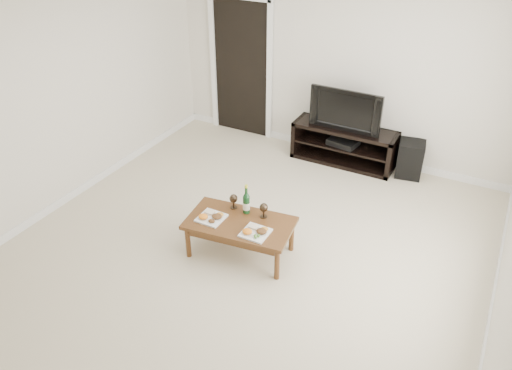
% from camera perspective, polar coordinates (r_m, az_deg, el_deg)
% --- Properties ---
extents(floor, '(5.50, 5.50, 0.00)m').
position_cam_1_polar(floor, '(5.52, -1.50, -7.95)').
color(floor, beige).
rests_on(floor, ground).
extents(back_wall, '(5.00, 0.04, 2.60)m').
position_cam_1_polar(back_wall, '(7.14, 9.60, 13.19)').
color(back_wall, silver).
rests_on(back_wall, ground).
extents(ceiling, '(5.00, 5.50, 0.04)m').
position_cam_1_polar(ceiling, '(4.34, -2.01, 19.67)').
color(ceiling, white).
rests_on(ceiling, back_wall).
extents(doorway, '(0.90, 0.02, 2.05)m').
position_cam_1_polar(doorway, '(7.80, -1.69, 13.07)').
color(doorway, black).
rests_on(doorway, ground).
extents(media_console, '(1.46, 0.45, 0.55)m').
position_cam_1_polar(media_console, '(7.23, 9.99, 4.52)').
color(media_console, black).
rests_on(media_console, ground).
extents(television, '(1.01, 0.14, 0.58)m').
position_cam_1_polar(television, '(6.99, 10.42, 8.63)').
color(television, black).
rests_on(television, media_console).
extents(av_receiver, '(0.44, 0.36, 0.08)m').
position_cam_1_polar(av_receiver, '(7.20, 9.94, 4.86)').
color(av_receiver, black).
rests_on(av_receiver, media_console).
extents(subwoofer, '(0.39, 0.39, 0.50)m').
position_cam_1_polar(subwoofer, '(7.12, 17.20, 2.86)').
color(subwoofer, black).
rests_on(subwoofer, ground).
extents(coffee_table, '(1.20, 0.75, 0.42)m').
position_cam_1_polar(coffee_table, '(5.42, -1.82, -6.01)').
color(coffee_table, '#573018').
rests_on(coffee_table, ground).
extents(plate_left, '(0.27, 0.27, 0.07)m').
position_cam_1_polar(plate_left, '(5.34, -5.15, -3.55)').
color(plate_left, white).
rests_on(plate_left, coffee_table).
extents(plate_right, '(0.27, 0.27, 0.07)m').
position_cam_1_polar(plate_right, '(5.10, -0.07, -5.27)').
color(plate_right, white).
rests_on(plate_right, coffee_table).
extents(wine_bottle, '(0.07, 0.07, 0.35)m').
position_cam_1_polar(wine_bottle, '(5.33, -1.11, -1.61)').
color(wine_bottle, '#0F3817').
rests_on(wine_bottle, coffee_table).
extents(goblet_left, '(0.09, 0.09, 0.17)m').
position_cam_1_polar(goblet_left, '(5.46, -2.58, -1.87)').
color(goblet_left, '#36291D').
rests_on(goblet_left, coffee_table).
extents(goblet_right, '(0.09, 0.09, 0.17)m').
position_cam_1_polar(goblet_right, '(5.31, 0.89, -2.91)').
color(goblet_right, '#36291D').
rests_on(goblet_right, coffee_table).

